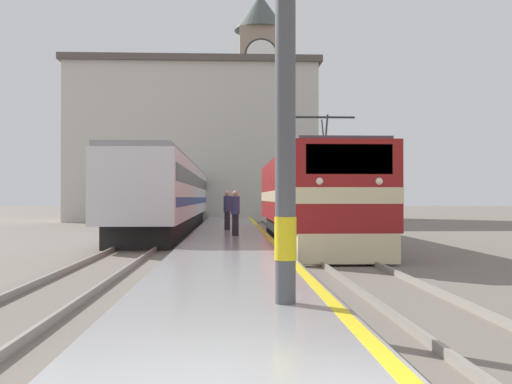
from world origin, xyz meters
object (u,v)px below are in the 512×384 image
object	(u,v)px
passenger_train	(187,195)
person_on_platform	(227,209)
locomotive_train	(308,198)
catenary_mast	(291,4)
clock_tower	(260,97)
second_waiting_passenger	(235,212)

from	to	relation	value
passenger_train	person_on_platform	bearing A→B (deg)	-80.37
locomotive_train	catenary_mast	world-z (taller)	catenary_mast
locomotive_train	catenary_mast	bearing A→B (deg)	-98.39
catenary_mast	clock_tower	distance (m)	51.97
catenary_mast	second_waiting_passenger	world-z (taller)	catenary_mast
passenger_train	second_waiting_passenger	world-z (taller)	passenger_train
passenger_train	second_waiting_passenger	bearing A→B (deg)	-81.26
catenary_mast	person_on_platform	world-z (taller)	catenary_mast
person_on_platform	clock_tower	bearing A→B (deg)	84.47
catenary_mast	locomotive_train	bearing A→B (deg)	81.61
person_on_platform	clock_tower	size ratio (longest dim) A/B	0.08
clock_tower	person_on_platform	bearing A→B (deg)	-95.53
clock_tower	second_waiting_passenger	bearing A→B (deg)	-94.40
passenger_train	second_waiting_passenger	size ratio (longest dim) A/B	29.84
person_on_platform	passenger_train	bearing A→B (deg)	99.63
passenger_train	clock_tower	xyz separation A→B (m)	(6.30, 13.83, 9.94)
catenary_mast	person_on_platform	distance (m)	19.25
passenger_train	clock_tower	world-z (taller)	clock_tower
locomotive_train	clock_tower	distance (m)	37.05
person_on_platform	clock_tower	xyz separation A→B (m)	(3.14, 32.45, 10.65)
person_on_platform	second_waiting_passenger	size ratio (longest dim) A/B	1.02
person_on_platform	clock_tower	distance (m)	34.30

